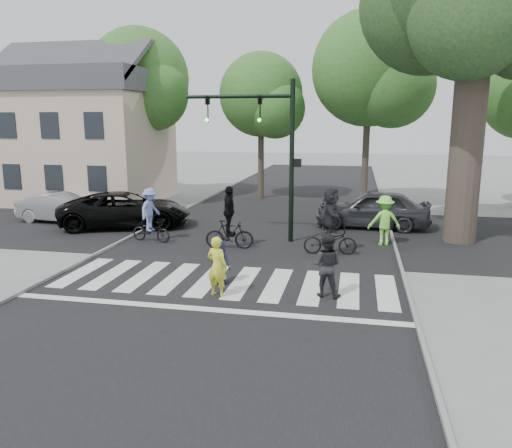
{
  "coord_description": "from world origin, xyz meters",
  "views": [
    {
      "loc": [
        3.59,
        -12.22,
        4.51
      ],
      "look_at": [
        0.5,
        3.0,
        1.3
      ],
      "focal_mm": 35.0,
      "sensor_mm": 36.0,
      "label": 1
    }
  ],
  "objects_px": {
    "traffic_signal": "(269,138)",
    "pedestrian_woman": "(217,266)",
    "car_grey": "(372,209)",
    "pedestrian_adult": "(326,265)",
    "cyclist_mid": "(229,223)",
    "car_suv": "(126,210)",
    "car_silver": "(61,208)",
    "cyclist_left": "(151,219)",
    "cyclist_right": "(331,225)",
    "pedestrian_child": "(220,262)"
  },
  "relations": [
    {
      "from": "pedestrian_woman",
      "to": "pedestrian_adult",
      "type": "height_order",
      "value": "pedestrian_adult"
    },
    {
      "from": "pedestrian_adult",
      "to": "car_silver",
      "type": "xyz_separation_m",
      "value": [
        -12.41,
        7.51,
        -0.18
      ]
    },
    {
      "from": "pedestrian_adult",
      "to": "car_suv",
      "type": "relative_size",
      "value": 0.31
    },
    {
      "from": "pedestrian_woman",
      "to": "car_suv",
      "type": "distance_m",
      "value": 9.87
    },
    {
      "from": "pedestrian_child",
      "to": "cyclist_mid",
      "type": "distance_m",
      "value": 3.97
    },
    {
      "from": "pedestrian_adult",
      "to": "car_silver",
      "type": "bearing_deg",
      "value": -22.85
    },
    {
      "from": "cyclist_left",
      "to": "cyclist_mid",
      "type": "relative_size",
      "value": 0.91
    },
    {
      "from": "cyclist_right",
      "to": "car_suv",
      "type": "relative_size",
      "value": 0.42
    },
    {
      "from": "pedestrian_child",
      "to": "car_grey",
      "type": "relative_size",
      "value": 0.26
    },
    {
      "from": "traffic_signal",
      "to": "car_grey",
      "type": "xyz_separation_m",
      "value": [
        3.95,
        3.23,
        -3.08
      ]
    },
    {
      "from": "car_silver",
      "to": "car_grey",
      "type": "height_order",
      "value": "car_grey"
    },
    {
      "from": "pedestrian_adult",
      "to": "cyclist_mid",
      "type": "height_order",
      "value": "cyclist_mid"
    },
    {
      "from": "pedestrian_adult",
      "to": "car_silver",
      "type": "height_order",
      "value": "pedestrian_adult"
    },
    {
      "from": "pedestrian_adult",
      "to": "car_grey",
      "type": "relative_size",
      "value": 0.35
    },
    {
      "from": "pedestrian_adult",
      "to": "pedestrian_child",
      "type": "bearing_deg",
      "value": -0.33
    },
    {
      "from": "pedestrian_woman",
      "to": "car_silver",
      "type": "distance_m",
      "value": 12.56
    },
    {
      "from": "traffic_signal",
      "to": "car_suv",
      "type": "xyz_separation_m",
      "value": [
        -6.5,
        1.22,
        -3.14
      ]
    },
    {
      "from": "pedestrian_woman",
      "to": "cyclist_right",
      "type": "distance_m",
      "value": 5.52
    },
    {
      "from": "pedestrian_adult",
      "to": "car_silver",
      "type": "relative_size",
      "value": 0.42
    },
    {
      "from": "traffic_signal",
      "to": "pedestrian_woman",
      "type": "bearing_deg",
      "value": -92.1
    },
    {
      "from": "cyclist_left",
      "to": "car_silver",
      "type": "xyz_separation_m",
      "value": [
        -5.52,
        2.74,
        -0.23
      ]
    },
    {
      "from": "cyclist_left",
      "to": "car_silver",
      "type": "height_order",
      "value": "cyclist_left"
    },
    {
      "from": "cyclist_left",
      "to": "car_silver",
      "type": "relative_size",
      "value": 0.51
    },
    {
      "from": "pedestrian_woman",
      "to": "cyclist_mid",
      "type": "xyz_separation_m",
      "value": [
        -0.94,
        4.9,
        0.13
      ]
    },
    {
      "from": "pedestrian_woman",
      "to": "car_silver",
      "type": "height_order",
      "value": "pedestrian_woman"
    },
    {
      "from": "pedestrian_adult",
      "to": "cyclist_left",
      "type": "bearing_deg",
      "value": -26.34
    },
    {
      "from": "car_silver",
      "to": "car_suv",
      "type": "bearing_deg",
      "value": -92.03
    },
    {
      "from": "cyclist_mid",
      "to": "car_suv",
      "type": "distance_m",
      "value": 5.99
    },
    {
      "from": "car_suv",
      "to": "car_silver",
      "type": "relative_size",
      "value": 1.37
    },
    {
      "from": "pedestrian_child",
      "to": "cyclist_right",
      "type": "bearing_deg",
      "value": -113.03
    },
    {
      "from": "pedestrian_woman",
      "to": "car_suv",
      "type": "bearing_deg",
      "value": -32.97
    },
    {
      "from": "car_suv",
      "to": "car_grey",
      "type": "relative_size",
      "value": 1.14
    },
    {
      "from": "pedestrian_woman",
      "to": "cyclist_left",
      "type": "distance_m",
      "value": 6.72
    },
    {
      "from": "pedestrian_adult",
      "to": "cyclist_mid",
      "type": "xyz_separation_m",
      "value": [
        -3.72,
        4.35,
        0.09
      ]
    },
    {
      "from": "traffic_signal",
      "to": "pedestrian_adult",
      "type": "distance_m",
      "value": 7.08
    },
    {
      "from": "pedestrian_child",
      "to": "traffic_signal",
      "type": "bearing_deg",
      "value": -80.98
    },
    {
      "from": "car_suv",
      "to": "cyclist_right",
      "type": "bearing_deg",
      "value": -125.79
    },
    {
      "from": "cyclist_mid",
      "to": "car_silver",
      "type": "distance_m",
      "value": 9.25
    },
    {
      "from": "traffic_signal",
      "to": "pedestrian_child",
      "type": "relative_size",
      "value": 4.74
    },
    {
      "from": "pedestrian_child",
      "to": "cyclist_right",
      "type": "relative_size",
      "value": 0.55
    },
    {
      "from": "pedestrian_adult",
      "to": "cyclist_right",
      "type": "distance_m",
      "value": 4.29
    },
    {
      "from": "traffic_signal",
      "to": "pedestrian_woman",
      "type": "relative_size",
      "value": 3.73
    },
    {
      "from": "pedestrian_adult",
      "to": "car_suv",
      "type": "bearing_deg",
      "value": -29.73
    },
    {
      "from": "pedestrian_adult",
      "to": "car_suv",
      "type": "xyz_separation_m",
      "value": [
        -9.05,
        7.08,
        -0.08
      ]
    },
    {
      "from": "pedestrian_child",
      "to": "pedestrian_woman",
      "type": "bearing_deg",
      "value": 116.05
    },
    {
      "from": "traffic_signal",
      "to": "car_suv",
      "type": "distance_m",
      "value": 7.32
    },
    {
      "from": "pedestrian_woman",
      "to": "cyclist_right",
      "type": "height_order",
      "value": "cyclist_right"
    },
    {
      "from": "pedestrian_adult",
      "to": "cyclist_left",
      "type": "height_order",
      "value": "cyclist_left"
    },
    {
      "from": "pedestrian_woman",
      "to": "car_grey",
      "type": "bearing_deg",
      "value": -95.83
    },
    {
      "from": "traffic_signal",
      "to": "cyclist_left",
      "type": "relative_size",
      "value": 2.92
    }
  ]
}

